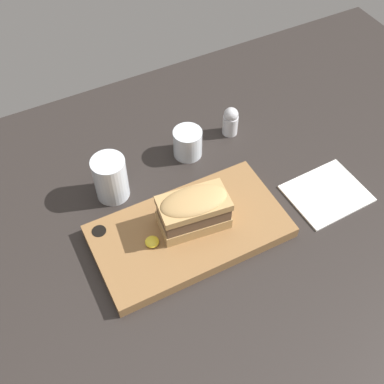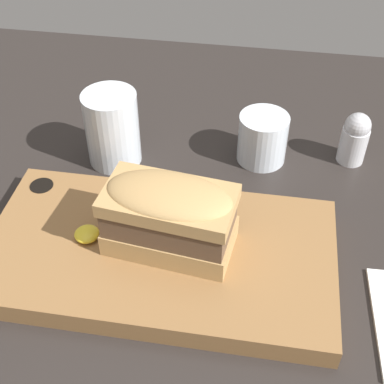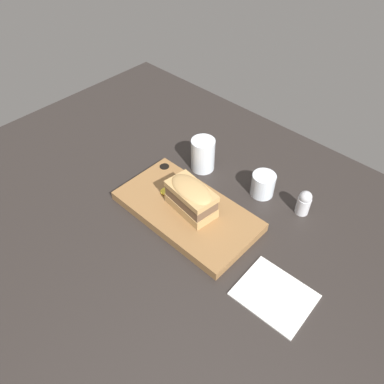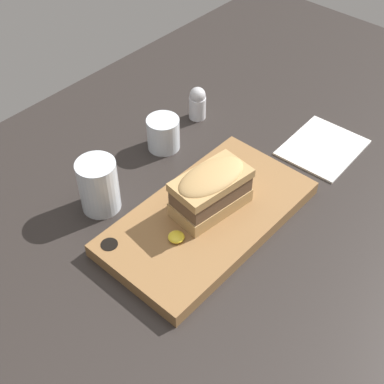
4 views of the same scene
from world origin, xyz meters
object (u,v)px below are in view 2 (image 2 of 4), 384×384
Objects in this scene: sandwich at (169,215)px; serving_board at (159,254)px; salt_shaker at (355,138)px; wine_glass at (262,139)px; water_glass at (113,133)px.

serving_board is at bearing -158.79° from sandwich.
sandwich is 1.92× the size of salt_shaker.
salt_shaker is (21.42, 21.27, 2.34)cm from serving_board.
wine_glass is at bearing 63.88° from serving_board.
salt_shaker is at bearing 7.32° from wine_glass.
water_glass is 31.17cm from salt_shaker.
serving_board is at bearing -116.12° from wine_glass.
wine_glass is (19.07, 3.22, -1.21)cm from water_glass.
serving_board is at bearing -60.43° from water_glass.
water_glass reaches higher than salt_shaker.
water_glass reaches higher than wine_glass.
sandwich is at bearing -113.73° from wine_glass.
water_glass is (-9.38, 16.54, 3.01)cm from serving_board.
serving_board is 5.67× the size of wine_glass.
serving_board is 5.81cm from sandwich.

